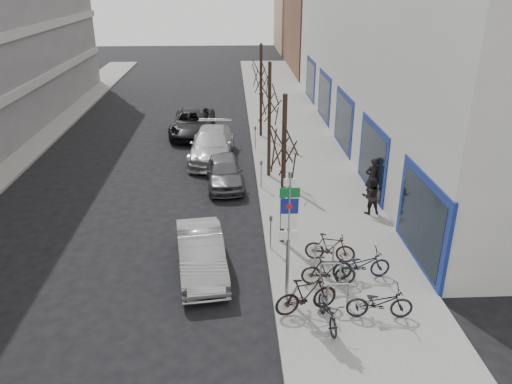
{
  "coord_description": "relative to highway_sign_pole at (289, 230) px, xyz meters",
  "views": [
    {
      "loc": [
        0.88,
        -12.26,
        8.96
      ],
      "look_at": [
        1.68,
        3.74,
        2.0
      ],
      "focal_mm": 35.0,
      "sensor_mm": 36.0,
      "label": 1
    }
  ],
  "objects": [
    {
      "name": "pedestrian_far",
      "position": [
        3.96,
        5.65,
        -1.53
      ],
      "size": [
        0.6,
        0.43,
        1.55
      ],
      "primitive_type": "imported",
      "rotation": [
        0.0,
        0.0,
        3.21
      ],
      "color": "black",
      "rests_on": "sidewalk_east"
    },
    {
      "name": "parked_car_back",
      "position": [
        -2.6,
        12.88,
        -1.68
      ],
      "size": [
        2.45,
        5.48,
        1.56
      ],
      "primitive_type": "imported",
      "rotation": [
        0.0,
        0.0,
        -0.05
      ],
      "color": "#ADACB2",
      "rests_on": "ground"
    },
    {
      "name": "pedestrian_near",
      "position": [
        4.4,
        7.14,
        -1.39
      ],
      "size": [
        0.74,
        0.55,
        1.84
      ],
      "primitive_type": "imported",
      "rotation": [
        0.0,
        0.0,
        3.32
      ],
      "color": "black",
      "rests_on": "sidewalk_east"
    },
    {
      "name": "tree_far",
      "position": [
        0.2,
        16.51,
        1.65
      ],
      "size": [
        1.8,
        1.8,
        5.5
      ],
      "color": "black",
      "rests_on": "ground"
    },
    {
      "name": "bike_near_right",
      "position": [
        0.48,
        -0.63,
        -1.73
      ],
      "size": [
        1.98,
        1.05,
        1.15
      ],
      "primitive_type": "imported",
      "rotation": [
        0.0,
        0.0,
        1.84
      ],
      "color": "black",
      "rests_on": "sidewalk_east"
    },
    {
      "name": "parked_car_front",
      "position": [
        -2.6,
        1.85,
        -1.77
      ],
      "size": [
        1.97,
        4.3,
        1.37
      ],
      "primitive_type": "imported",
      "rotation": [
        0.0,
        0.0,
        0.13
      ],
      "color": "#959599",
      "rests_on": "ground"
    },
    {
      "name": "bike_mid_inner",
      "position": [
        1.35,
        0.68,
        -1.79
      ],
      "size": [
        1.73,
        0.62,
        1.03
      ],
      "primitive_type": "imported",
      "rotation": [
        0.0,
        0.0,
        1.51
      ],
      "color": "black",
      "rests_on": "sidewalk_east"
    },
    {
      "name": "bike_rack",
      "position": [
        1.4,
        0.61,
        -1.8
      ],
      "size": [
        0.66,
        2.26,
        0.83
      ],
      "color": "gray",
      "rests_on": "sidewalk_east"
    },
    {
      "name": "meter_front",
      "position": [
        -0.25,
        3.01,
        -1.54
      ],
      "size": [
        0.1,
        0.08,
        1.27
      ],
      "color": "gray",
      "rests_on": "sidewalk_east"
    },
    {
      "name": "highway_sign_pole",
      "position": [
        0.0,
        0.0,
        0.0
      ],
      "size": [
        0.55,
        0.1,
        4.2
      ],
      "color": "gray",
      "rests_on": "ground"
    },
    {
      "name": "bike_mid_curb",
      "position": [
        2.46,
        1.02,
        -1.74
      ],
      "size": [
        1.91,
        0.73,
        1.14
      ],
      "primitive_type": "imported",
      "rotation": [
        0.0,
        0.0,
        1.66
      ],
      "color": "black",
      "rests_on": "sidewalk_east"
    },
    {
      "name": "bike_far_curb",
      "position": [
        2.48,
        -0.97,
        -1.74
      ],
      "size": [
        1.9,
        0.69,
        1.14
      ],
      "primitive_type": "imported",
      "rotation": [
        0.0,
        0.0,
        1.5
      ],
      "color": "black",
      "rests_on": "sidewalk_east"
    },
    {
      "name": "bike_near_left",
      "position": [
        0.99,
        -1.2,
        -1.8
      ],
      "size": [
        0.68,
        1.7,
        1.01
      ],
      "primitive_type": "imported",
      "rotation": [
        0.0,
        0.0,
        0.11
      ],
      "color": "black",
      "rests_on": "sidewalk_east"
    },
    {
      "name": "parked_car_mid",
      "position": [
        -1.92,
        9.25,
        -1.78
      ],
      "size": [
        1.91,
        4.1,
        1.36
      ],
      "primitive_type": "imported",
      "rotation": [
        0.0,
        0.0,
        0.08
      ],
      "color": "#535359",
      "rests_on": "ground"
    },
    {
      "name": "meter_mid",
      "position": [
        -0.25,
        8.51,
        -1.54
      ],
      "size": [
        0.1,
        0.08,
        1.27
      ],
      "color": "gray",
      "rests_on": "sidewalk_east"
    },
    {
      "name": "sidewalk_east",
      "position": [
        2.1,
        10.01,
        -2.38
      ],
      "size": [
        5.0,
        70.0,
        0.15
      ],
      "primitive_type": "cube",
      "color": "slate",
      "rests_on": "ground"
    },
    {
      "name": "tan_building_far",
      "position": [
        11.1,
        55.01,
        2.04
      ],
      "size": [
        13.0,
        12.0,
        9.0
      ],
      "primitive_type": "cube",
      "color": "#937A5B",
      "rests_on": "ground"
    },
    {
      "name": "bike_far_inner",
      "position": [
        1.66,
        2.07,
        -1.79
      ],
      "size": [
        1.77,
        0.95,
        1.03
      ],
      "primitive_type": "imported",
      "rotation": [
        0.0,
        0.0,
        1.3
      ],
      "color": "black",
      "rests_on": "sidewalk_east"
    },
    {
      "name": "brick_building_far",
      "position": [
        10.6,
        40.01,
        1.54
      ],
      "size": [
        12.0,
        14.0,
        8.0
      ],
      "primitive_type": "cube",
      "color": "brown",
      "rests_on": "ground"
    },
    {
      "name": "meter_back",
      "position": [
        -0.25,
        14.01,
        -1.54
      ],
      "size": [
        0.1,
        0.08,
        1.27
      ],
      "color": "gray",
      "rests_on": "sidewalk_east"
    },
    {
      "name": "ground",
      "position": [
        -2.4,
        0.01,
        -2.46
      ],
      "size": [
        120.0,
        120.0,
        0.0
      ],
      "primitive_type": "plane",
      "color": "black",
      "rests_on": "ground"
    },
    {
      "name": "tree_near",
      "position": [
        0.2,
        3.51,
        1.65
      ],
      "size": [
        1.8,
        1.8,
        5.5
      ],
      "color": "black",
      "rests_on": "ground"
    },
    {
      "name": "tree_mid",
      "position": [
        0.2,
        10.01,
        1.65
      ],
      "size": [
        1.8,
        1.8,
        5.5
      ],
      "color": "black",
      "rests_on": "ground"
    },
    {
      "name": "lane_car",
      "position": [
        -3.9,
        17.43,
        -1.72
      ],
      "size": [
        2.63,
        5.4,
        1.48
      ],
      "primitive_type": "imported",
      "rotation": [
        0.0,
        0.0,
        -0.04
      ],
      "color": "black",
      "rests_on": "ground"
    }
  ]
}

